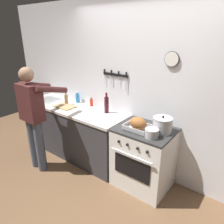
{
  "coord_description": "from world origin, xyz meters",
  "views": [
    {
      "loc": [
        1.4,
        -1.29,
        2.13
      ],
      "look_at": [
        -0.24,
        0.85,
        1.08
      ],
      "focal_mm": 33.56,
      "sensor_mm": 36.0,
      "label": 1
    }
  ],
  "objects": [
    {
      "name": "stove",
      "position": [
        0.22,
        0.99,
        0.45
      ],
      "size": [
        0.76,
        0.67,
        0.9
      ],
      "color": "white",
      "rests_on": "ground"
    },
    {
      "name": "ground_plane",
      "position": [
        0.0,
        0.0,
        0.0
      ],
      "size": [
        8.0,
        8.0,
        0.0
      ],
      "primitive_type": "plane",
      "color": "brown"
    },
    {
      "name": "roasting_pan",
      "position": [
        0.15,
        0.91,
        0.98
      ],
      "size": [
        0.35,
        0.26,
        0.17
      ],
      "color": "#B7B7BC",
      "rests_on": "stove"
    },
    {
      "name": "wall_back",
      "position": [
        0.0,
        1.35,
        1.3
      ],
      "size": [
        6.0,
        0.13,
        2.6
      ],
      "color": "silver",
      "rests_on": "ground"
    },
    {
      "name": "counter_block",
      "position": [
        -1.21,
        0.99,
        0.46
      ],
      "size": [
        2.03,
        0.65,
        0.9
      ],
      "color": "#38383D",
      "rests_on": "ground"
    },
    {
      "name": "bottle_dish_soap",
      "position": [
        -1.32,
        1.23,
        0.98
      ],
      "size": [
        0.07,
        0.07,
        0.2
      ],
      "color": "#338CCC",
      "rests_on": "counter_block"
    },
    {
      "name": "bottle_hot_sauce",
      "position": [
        -0.98,
        1.23,
        0.96
      ],
      "size": [
        0.05,
        0.05,
        0.15
      ],
      "color": "red",
      "rests_on": "counter_block"
    },
    {
      "name": "bottle_vinegar",
      "position": [
        -1.39,
        1.02,
        0.99
      ],
      "size": [
        0.06,
        0.06,
        0.22
      ],
      "color": "#997F4C",
      "rests_on": "counter_block"
    },
    {
      "name": "stock_pot",
      "position": [
        0.43,
        1.03,
        1.0
      ],
      "size": [
        0.25,
        0.25,
        0.23
      ],
      "color": "#B7B7BC",
      "rests_on": "stove"
    },
    {
      "name": "person_cook",
      "position": [
        -1.34,
        0.32,
        0.95
      ],
      "size": [
        0.51,
        0.63,
        1.66
      ],
      "rotation": [
        0.0,
        0.0,
        1.39
      ],
      "color": "#4C566B",
      "rests_on": "ground"
    },
    {
      "name": "bottle_wine_red",
      "position": [
        -0.57,
        1.14,
        1.04
      ],
      "size": [
        0.07,
        0.07,
        0.33
      ],
      "color": "#47141E",
      "rests_on": "counter_block"
    },
    {
      "name": "saucepan",
      "position": [
        0.39,
        0.83,
        0.96
      ],
      "size": [
        0.17,
        0.17,
        0.11
      ],
      "color": "#B7B7BC",
      "rests_on": "stove"
    },
    {
      "name": "cutting_board",
      "position": [
        -1.31,
        0.91,
        0.91
      ],
      "size": [
        0.36,
        0.24,
        0.02
      ],
      "primitive_type": "cube",
      "color": "tan",
      "rests_on": "counter_block"
    }
  ]
}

